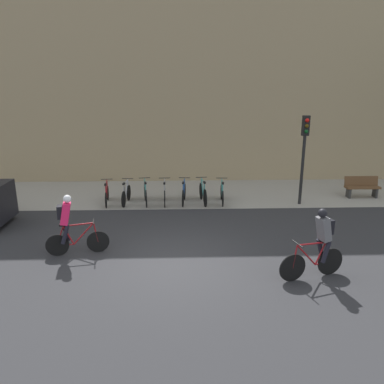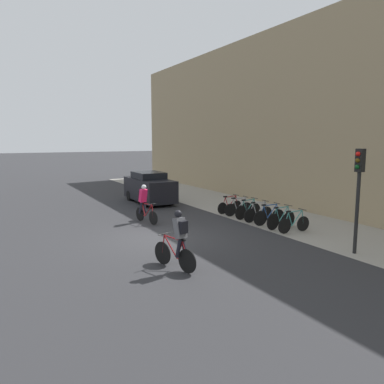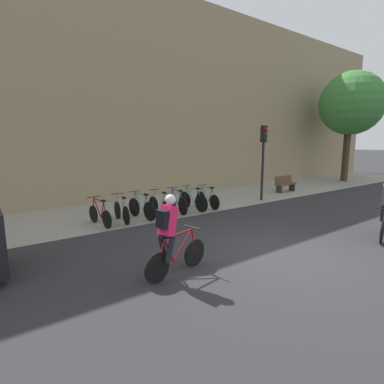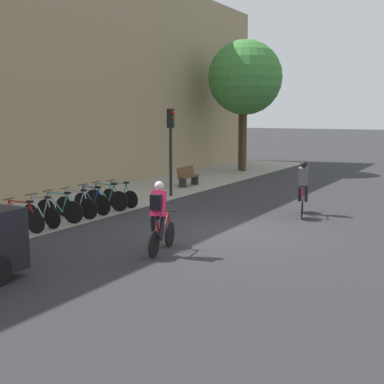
{
  "view_description": "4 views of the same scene",
  "coord_description": "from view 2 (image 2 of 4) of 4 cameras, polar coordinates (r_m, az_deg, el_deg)",
  "views": [
    {
      "loc": [
        0.16,
        -9.24,
        4.63
      ],
      "look_at": [
        0.56,
        2.89,
        1.15
      ],
      "focal_mm": 35.0,
      "sensor_mm": 36.0,
      "label": 1
    },
    {
      "loc": [
        13.04,
        -5.65,
        3.83
      ],
      "look_at": [
        -0.72,
        1.9,
        1.6
      ],
      "focal_mm": 35.0,
      "sensor_mm": 36.0,
      "label": 2
    },
    {
      "loc": [
        -6.03,
        -4.44,
        2.81
      ],
      "look_at": [
        -0.61,
        3.01,
        1.24
      ],
      "focal_mm": 28.0,
      "sensor_mm": 36.0,
      "label": 3
    },
    {
      "loc": [
        -13.44,
        -6.09,
        3.34
      ],
      "look_at": [
        1.03,
        1.88,
        0.89
      ],
      "focal_mm": 50.0,
      "sensor_mm": 36.0,
      "label": 4
    }
  ],
  "objects": [
    {
      "name": "parked_car",
      "position": [
        22.75,
        -6.5,
        0.64
      ],
      "size": [
        4.3,
        1.84,
        1.85
      ],
      "color": "black",
      "rests_on": "ground"
    },
    {
      "name": "parked_bike_6",
      "position": [
        16.01,
        15.27,
        -4.61
      ],
      "size": [
        0.46,
        1.61,
        0.95
      ],
      "color": "black",
      "rests_on": "ground"
    },
    {
      "name": "cyclist_pink",
      "position": [
        17.38,
        -7.34,
        -1.52
      ],
      "size": [
        1.71,
        0.57,
        1.76
      ],
      "color": "black",
      "rests_on": "ground"
    },
    {
      "name": "building_facade",
      "position": [
        19.88,
        20.5,
        11.07
      ],
      "size": [
        44.0,
        0.6,
        10.07
      ],
      "primitive_type": "cube",
      "color": "#9E8966",
      "rests_on": "ground"
    },
    {
      "name": "cyclist_grey",
      "position": [
        10.98,
        -2.1,
        -7.13
      ],
      "size": [
        1.74,
        0.63,
        1.8
      ],
      "color": "black",
      "rests_on": "ground"
    },
    {
      "name": "parked_bike_1",
      "position": [
        18.92,
        7.1,
        -2.44
      ],
      "size": [
        0.46,
        1.6,
        0.96
      ],
      "color": "black",
      "rests_on": "ground"
    },
    {
      "name": "traffic_light_pole",
      "position": [
        13.44,
        24.05,
        1.46
      ],
      "size": [
        0.26,
        0.3,
        3.52
      ],
      "color": "black",
      "rests_on": "ground"
    },
    {
      "name": "parked_bike_5",
      "position": [
        16.56,
        13.41,
        -4.04
      ],
      "size": [
        0.46,
        1.71,
        0.99
      ],
      "color": "black",
      "rests_on": "ground"
    },
    {
      "name": "parked_bike_3",
      "position": [
        17.71,
        10.05,
        -3.2
      ],
      "size": [
        0.46,
        1.67,
        0.97
      ],
      "color": "black",
      "rests_on": "ground"
    },
    {
      "name": "parked_bike_0",
      "position": [
        19.54,
        5.77,
        -2.11
      ],
      "size": [
        0.46,
        1.6,
        0.94
      ],
      "color": "black",
      "rests_on": "ground"
    },
    {
      "name": "kerb_strip",
      "position": [
        18.4,
        14.51,
        -4.17
      ],
      "size": [
        44.0,
        4.5,
        0.01
      ],
      "primitive_type": "cube",
      "color": "gray",
      "rests_on": "ground"
    },
    {
      "name": "parked_bike_4",
      "position": [
        17.13,
        11.67,
        -3.61
      ],
      "size": [
        0.46,
        1.63,
        0.98
      ],
      "color": "black",
      "rests_on": "ground"
    },
    {
      "name": "parked_bike_2",
      "position": [
        18.31,
        8.53,
        -2.77
      ],
      "size": [
        0.46,
        1.67,
        0.98
      ],
      "color": "black",
      "rests_on": "ground"
    },
    {
      "name": "ground",
      "position": [
        14.72,
        -5.19,
        -7.02
      ],
      "size": [
        200.0,
        200.0,
        0.0
      ],
      "primitive_type": "plane",
      "color": "#2B2B2D"
    }
  ]
}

